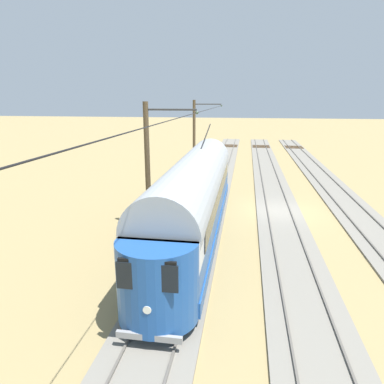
% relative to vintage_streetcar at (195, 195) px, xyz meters
% --- Properties ---
extents(ground_plane, '(220.00, 220.00, 0.00)m').
position_rel_vintage_streetcar_xyz_m(ground_plane, '(-4.76, -4.73, -2.26)').
color(ground_plane, '#937F51').
extents(track_streetcar_siding, '(2.80, 80.00, 0.18)m').
position_rel_vintage_streetcar_xyz_m(track_streetcar_siding, '(-9.53, -5.04, -2.21)').
color(track_streetcar_siding, slate).
rests_on(track_streetcar_siding, ground).
extents(track_adjacent_siding, '(2.80, 80.00, 0.18)m').
position_rel_vintage_streetcar_xyz_m(track_adjacent_siding, '(-4.76, -5.04, -2.21)').
color(track_adjacent_siding, slate).
rests_on(track_adjacent_siding, ground).
extents(track_third_siding, '(2.80, 80.00, 0.18)m').
position_rel_vintage_streetcar_xyz_m(track_third_siding, '(0.00, -5.04, -2.21)').
color(track_third_siding, slate).
rests_on(track_third_siding, ground).
extents(vintage_streetcar, '(2.65, 17.99, 5.18)m').
position_rel_vintage_streetcar_xyz_m(vintage_streetcar, '(0.00, 0.00, 0.00)').
color(vintage_streetcar, '#1E4C93').
rests_on(vintage_streetcar, ground).
extents(catenary_pole_foreground, '(2.88, 0.28, 6.92)m').
position_rel_vintage_streetcar_xyz_m(catenary_pole_foreground, '(2.58, -17.43, 1.36)').
color(catenary_pole_foreground, '#4C3D28').
rests_on(catenary_pole_foreground, ground).
extents(catenary_pole_mid_near, '(2.88, 0.28, 6.92)m').
position_rel_vintage_streetcar_xyz_m(catenary_pole_mid_near, '(2.58, -0.60, 1.36)').
color(catenary_pole_mid_near, '#4C3D28').
rests_on(catenary_pole_mid_near, ground).
extents(overhead_wire_run, '(2.67, 54.48, 0.18)m').
position_rel_vintage_streetcar_xyz_m(overhead_wire_run, '(0.04, 7.05, 4.11)').
color(overhead_wire_run, black).
rests_on(overhead_wire_run, ground).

